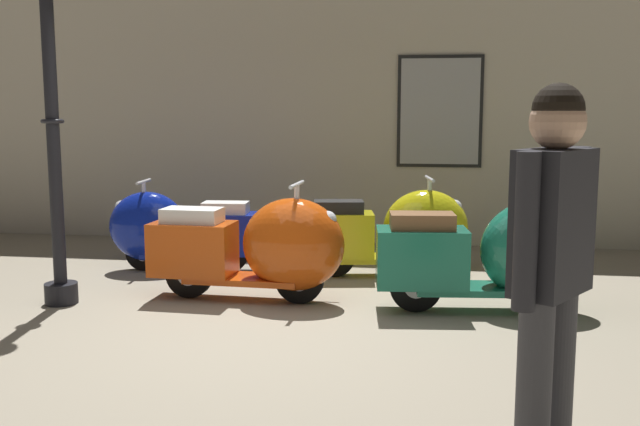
{
  "coord_description": "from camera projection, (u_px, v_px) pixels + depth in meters",
  "views": [
    {
      "loc": [
        1.24,
        -5.19,
        1.67
      ],
      "look_at": [
        0.23,
        1.58,
        0.69
      ],
      "focal_mm": 40.74,
      "sensor_mm": 36.0,
      "label": 1
    }
  ],
  "objects": [
    {
      "name": "scooter_1",
      "position": [
        262.0,
        247.0,
        6.29
      ],
      "size": [
        1.74,
        0.59,
        1.05
      ],
      "rotation": [
        0.0,
        0.0,
        -0.04
      ],
      "color": "black",
      "rests_on": "ground"
    },
    {
      "name": "visitor_0",
      "position": [
        551.0,
        260.0,
        3.11
      ],
      "size": [
        0.43,
        0.52,
        1.78
      ],
      "rotation": [
        0.0,
        0.0,
        2.56
      ],
      "color": "black",
      "rests_on": "ground"
    },
    {
      "name": "lamppost",
      "position": [
        52.0,
        105.0,
        6.04
      ],
      "size": [
        0.3,
        0.3,
        2.99
      ],
      "color": "black",
      "rests_on": "ground"
    },
    {
      "name": "ground_plane",
      "position": [
        259.0,
        331.0,
        5.5
      ],
      "size": [
        60.0,
        60.0,
        0.0
      ],
      "primitive_type": "plane",
      "color": "gray"
    },
    {
      "name": "showroom_back_wall",
      "position": [
        329.0,
        107.0,
        9.06
      ],
      "size": [
        18.0,
        0.24,
        3.38
      ],
      "color": "#BCB29E",
      "rests_on": "ground"
    },
    {
      "name": "scooter_3",
      "position": [
        501.0,
        254.0,
        5.95
      ],
      "size": [
        1.8,
        0.68,
        1.08
      ],
      "rotation": [
        0.0,
        0.0,
        0.1
      ],
      "color": "black",
      "rests_on": "ground"
    },
    {
      "name": "scooter_0",
      "position": [
        172.0,
        230.0,
        7.5
      ],
      "size": [
        1.57,
        0.55,
        0.95
      ],
      "rotation": [
        0.0,
        0.0,
        -3.07
      ],
      "color": "black",
      "rests_on": "ground"
    },
    {
      "name": "scooter_2",
      "position": [
        399.0,
        231.0,
        7.24
      ],
      "size": [
        1.69,
        0.72,
        1.0
      ],
      "rotation": [
        0.0,
        0.0,
        0.16
      ],
      "color": "black",
      "rests_on": "ground"
    }
  ]
}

